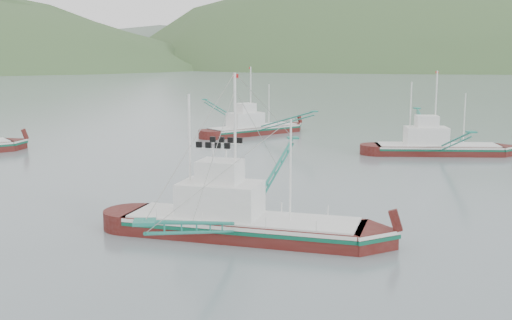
{
  "coord_description": "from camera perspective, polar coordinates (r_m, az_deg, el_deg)",
  "views": [
    {
      "loc": [
        -3.83,
        -39.63,
        11.01
      ],
      "look_at": [
        0.0,
        6.0,
        3.2
      ],
      "focal_mm": 45.0,
      "sensor_mm": 36.0,
      "label": 1
    }
  ],
  "objects": [
    {
      "name": "ridge_distant",
      "position": [
        600.69,
        -1.58,
        8.62
      ],
      "size": [
        960.0,
        400.0,
        240.0
      ],
      "primitive_type": "ellipsoid",
      "color": "slate",
      "rests_on": "ground"
    },
    {
      "name": "bg_boat_right",
      "position": [
        71.38,
        15.76,
        1.65
      ],
      "size": [
        13.52,
        23.76,
        9.66
      ],
      "rotation": [
        0.0,
        0.0,
        -0.13
      ],
      "color": "#450E0B",
      "rests_on": "ground"
    },
    {
      "name": "bg_boat_far",
      "position": [
        85.47,
        -0.28,
        3.65
      ],
      "size": [
        16.59,
        21.74,
        9.67
      ],
      "rotation": [
        0.0,
        0.0,
        0.57
      ],
      "color": "#450E0B",
      "rests_on": "ground"
    },
    {
      "name": "main_boat",
      "position": [
        38.19,
        -1.34,
        -3.78
      ],
      "size": [
        14.78,
        25.03,
        10.53
      ],
      "rotation": [
        0.0,
        0.0,
        -0.37
      ],
      "color": "#450E0B",
      "rests_on": "ground"
    },
    {
      "name": "ground",
      "position": [
        41.31,
        0.7,
        -5.78
      ],
      "size": [
        1200.0,
        1200.0,
        0.0
      ],
      "primitive_type": "plane",
      "color": "slate",
      "rests_on": "ground"
    }
  ]
}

